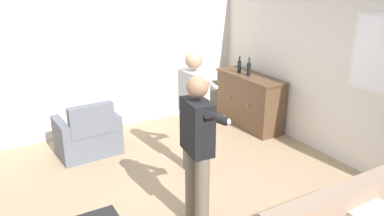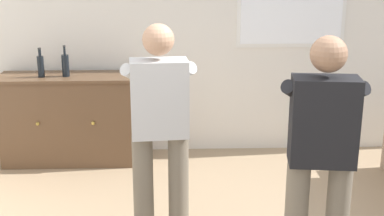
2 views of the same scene
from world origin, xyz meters
name	(u,v)px [view 1 (image 1 of 2)]	position (x,y,z in m)	size (l,w,h in m)	color
ground	(173,203)	(0.00, 0.00, 0.00)	(10.40, 10.40, 0.00)	#9E8466
wall_back_with_window	(341,63)	(0.03, 2.66, 1.41)	(5.20, 0.15, 2.80)	silver
wall_side_left	(98,50)	(-2.66, 0.00, 1.40)	(0.12, 5.20, 2.80)	silver
armchair	(89,136)	(-1.79, -0.50, 0.29)	(0.69, 0.91, 0.85)	slate
sideboard_cabinet	(249,100)	(-1.51, 2.30, 0.47)	(1.41, 0.49, 0.93)	brown
bottle_wine_green	(249,69)	(-1.51, 2.26, 1.04)	(0.07, 0.07, 0.32)	black
bottle_liquor_amber	(239,66)	(-1.75, 2.24, 1.05)	(0.07, 0.07, 0.30)	black
person_standing_left	(194,108)	(-0.54, 0.61, 0.94)	(0.56, 0.49, 1.68)	#6B6051
person_standing_right	(198,146)	(0.48, 0.06, 0.94)	(0.55, 0.50, 1.68)	#6B6051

